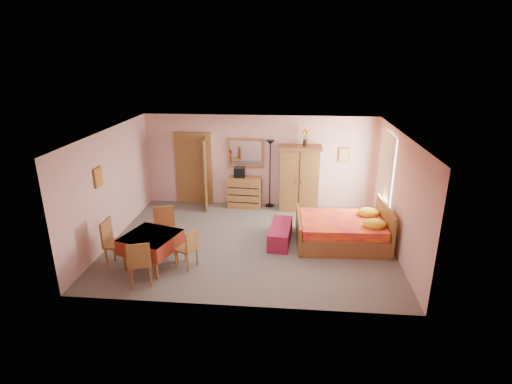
# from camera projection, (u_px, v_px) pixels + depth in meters

# --- Properties ---
(floor) EXTENTS (6.50, 6.50, 0.00)m
(floor) POSITION_uv_depth(u_px,v_px,m) (251.00, 242.00, 9.39)
(floor) COLOR slate
(floor) RESTS_ON ground
(ceiling) EXTENTS (6.50, 6.50, 0.00)m
(ceiling) POSITION_uv_depth(u_px,v_px,m) (250.00, 133.00, 8.52)
(ceiling) COLOR brown
(ceiling) RESTS_ON wall_back
(wall_back) EXTENTS (6.50, 0.10, 2.60)m
(wall_back) POSITION_uv_depth(u_px,v_px,m) (259.00, 161.00, 11.31)
(wall_back) COLOR #E1A9A3
(wall_back) RESTS_ON floor
(wall_front) EXTENTS (6.50, 0.10, 2.60)m
(wall_front) POSITION_uv_depth(u_px,v_px,m) (235.00, 239.00, 6.61)
(wall_front) COLOR #E1A9A3
(wall_front) RESTS_ON floor
(wall_left) EXTENTS (0.10, 5.00, 2.60)m
(wall_left) POSITION_uv_depth(u_px,v_px,m) (111.00, 186.00, 9.23)
(wall_left) COLOR #E1A9A3
(wall_left) RESTS_ON floor
(wall_right) EXTENTS (0.10, 5.00, 2.60)m
(wall_right) POSITION_uv_depth(u_px,v_px,m) (399.00, 194.00, 8.68)
(wall_right) COLOR #E1A9A3
(wall_right) RESTS_ON floor
(doorway) EXTENTS (1.06, 0.12, 2.15)m
(doorway) POSITION_uv_depth(u_px,v_px,m) (194.00, 169.00, 11.53)
(doorway) COLOR #9E6B35
(doorway) RESTS_ON floor
(window) EXTENTS (0.08, 1.40, 1.95)m
(window) POSITION_uv_depth(u_px,v_px,m) (386.00, 172.00, 9.76)
(window) COLOR white
(window) RESTS_ON wall_right
(picture_left) EXTENTS (0.04, 0.32, 0.42)m
(picture_left) POSITION_uv_depth(u_px,v_px,m) (98.00, 177.00, 8.53)
(picture_left) COLOR orange
(picture_left) RESTS_ON wall_left
(picture_back) EXTENTS (0.30, 0.04, 0.40)m
(picture_back) POSITION_uv_depth(u_px,v_px,m) (344.00, 155.00, 11.00)
(picture_back) COLOR #D8BF59
(picture_back) RESTS_ON wall_back
(chest_of_drawers) EXTENTS (0.95, 0.52, 0.87)m
(chest_of_drawers) POSITION_uv_depth(u_px,v_px,m) (245.00, 192.00, 11.39)
(chest_of_drawers) COLOR #A77038
(chest_of_drawers) RESTS_ON floor
(wall_mirror) EXTENTS (1.04, 0.05, 0.82)m
(wall_mirror) POSITION_uv_depth(u_px,v_px,m) (245.00, 153.00, 11.22)
(wall_mirror) COLOR silver
(wall_mirror) RESTS_ON wall_back
(stereo) EXTENTS (0.32, 0.25, 0.29)m
(stereo) POSITION_uv_depth(u_px,v_px,m) (239.00, 172.00, 11.26)
(stereo) COLOR black
(stereo) RESTS_ON chest_of_drawers
(floor_lamp) EXTENTS (0.31, 0.31, 1.94)m
(floor_lamp) POSITION_uv_depth(u_px,v_px,m) (270.00, 174.00, 11.27)
(floor_lamp) COLOR black
(floor_lamp) RESTS_ON floor
(wardrobe) EXTENTS (1.17, 0.61, 1.83)m
(wardrobe) POSITION_uv_depth(u_px,v_px,m) (299.00, 178.00, 11.07)
(wardrobe) COLOR olive
(wardrobe) RESTS_ON floor
(sunflower_vase) EXTENTS (0.19, 0.19, 0.44)m
(sunflower_vase) POSITION_uv_depth(u_px,v_px,m) (305.00, 138.00, 10.74)
(sunflower_vase) COLOR yellow
(sunflower_vase) RESTS_ON wardrobe
(bed) EXTENTS (2.12, 1.70, 0.95)m
(bed) POSITION_uv_depth(u_px,v_px,m) (341.00, 224.00, 9.21)
(bed) COLOR red
(bed) RESTS_ON floor
(bench) EXTENTS (0.57, 1.28, 0.42)m
(bench) POSITION_uv_depth(u_px,v_px,m) (280.00, 234.00, 9.34)
(bench) COLOR maroon
(bench) RESTS_ON floor
(dining_table) EXTENTS (1.23, 1.23, 0.73)m
(dining_table) POSITION_uv_depth(u_px,v_px,m) (152.00, 251.00, 8.21)
(dining_table) COLOR maroon
(dining_table) RESTS_ON floor
(chair_south) EXTENTS (0.53, 0.53, 0.93)m
(chair_south) POSITION_uv_depth(u_px,v_px,m) (140.00, 262.00, 7.59)
(chair_south) COLOR brown
(chair_south) RESTS_ON floor
(chair_north) EXTENTS (0.58, 0.58, 1.00)m
(chair_north) POSITION_uv_depth(u_px,v_px,m) (165.00, 231.00, 8.80)
(chair_north) COLOR olive
(chair_north) RESTS_ON floor
(chair_west) EXTENTS (0.46, 0.46, 1.01)m
(chair_west) POSITION_uv_depth(u_px,v_px,m) (118.00, 243.00, 8.21)
(chair_west) COLOR #B0733B
(chair_west) RESTS_ON floor
(chair_east) EXTENTS (0.51, 0.51, 0.85)m
(chair_east) POSITION_uv_depth(u_px,v_px,m) (186.00, 248.00, 8.20)
(chair_east) COLOR olive
(chair_east) RESTS_ON floor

